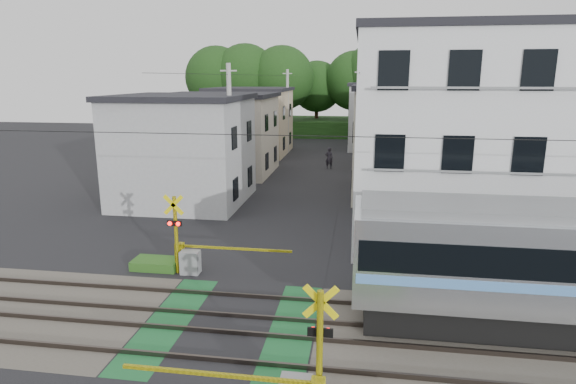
% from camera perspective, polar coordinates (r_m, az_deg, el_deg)
% --- Properties ---
extents(ground, '(120.00, 120.00, 0.00)m').
position_cam_1_polar(ground, '(15.10, -6.95, -15.41)').
color(ground, black).
extents(track_bed, '(120.00, 120.00, 0.14)m').
position_cam_1_polar(track_bed, '(15.08, -6.96, -15.29)').
color(track_bed, '#47423A').
rests_on(track_bed, ground).
extents(crossing_signal_far, '(4.74, 0.65, 3.09)m').
position_cam_1_polar(crossing_signal_far, '(18.71, -11.73, -7.34)').
color(crossing_signal_far, yellow).
rests_on(crossing_signal_far, ground).
extents(apartment_block, '(10.20, 8.36, 9.30)m').
position_cam_1_polar(apartment_block, '(22.86, 20.76, 6.04)').
color(apartment_block, silver).
rests_on(apartment_block, ground).
extents(houses_row, '(22.07, 31.35, 6.80)m').
position_cam_1_polar(houses_row, '(38.99, 3.49, 7.52)').
color(houses_row, '#A8AAAD').
rests_on(houses_row, ground).
extents(tree_hill, '(40.00, 12.77, 11.60)m').
position_cam_1_polar(tree_hill, '(60.97, 4.39, 12.04)').
color(tree_hill, '#1B3D14').
rests_on(tree_hill, ground).
extents(catenary, '(60.00, 5.04, 7.00)m').
position_cam_1_polar(catenary, '(13.43, 18.14, -2.64)').
color(catenary, '#2D2D33').
rests_on(catenary, ground).
extents(utility_poles, '(7.90, 42.00, 8.00)m').
position_cam_1_polar(utility_poles, '(36.17, 1.01, 8.41)').
color(utility_poles, '#A5A5A0').
rests_on(utility_poles, ground).
extents(pedestrian, '(0.66, 0.46, 1.74)m').
position_cam_1_polar(pedestrian, '(39.21, 4.89, 4.03)').
color(pedestrian, '#29252F').
rests_on(pedestrian, ground).
extents(weed_patches, '(10.25, 8.80, 0.40)m').
position_cam_1_polar(weed_patches, '(14.60, -0.15, -15.56)').
color(weed_patches, '#2D5E1E').
rests_on(weed_patches, ground).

